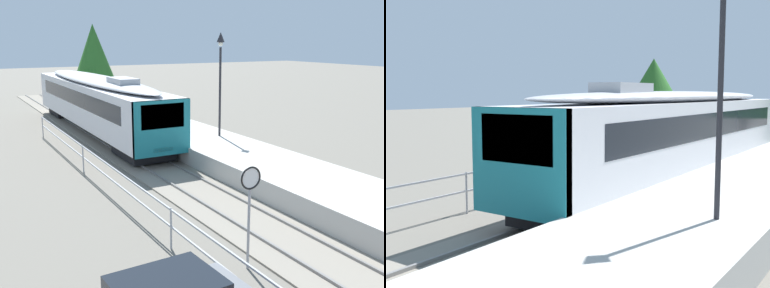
# 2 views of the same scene
# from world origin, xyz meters

# --- Properties ---
(ground_plane) EXTENTS (160.00, 160.00, 0.00)m
(ground_plane) POSITION_xyz_m (-3.00, 22.00, 0.00)
(ground_plane) COLOR #6B665B
(track_rails) EXTENTS (3.20, 60.00, 0.14)m
(track_rails) POSITION_xyz_m (0.00, 22.00, 0.03)
(track_rails) COLOR gray
(track_rails) RESTS_ON ground
(commuter_train) EXTENTS (2.82, 19.90, 3.74)m
(commuter_train) POSITION_xyz_m (0.00, 29.32, 2.15)
(commuter_train) COLOR silver
(commuter_train) RESTS_ON track_rails
(station_platform) EXTENTS (3.90, 60.00, 0.90)m
(station_platform) POSITION_xyz_m (3.25, 22.00, 0.45)
(station_platform) COLOR #B7B5AD
(station_platform) RESTS_ON ground
(platform_lamp_mid_platform) EXTENTS (0.34, 0.34, 5.35)m
(platform_lamp_mid_platform) POSITION_xyz_m (4.10, 21.20, 4.62)
(platform_lamp_mid_platform) COLOR #232328
(platform_lamp_mid_platform) RESTS_ON station_platform
(tree_behind_carpark) EXTENTS (4.96, 4.96, 6.46)m
(tree_behind_carpark) POSITION_xyz_m (-10.17, 48.46, 4.34)
(tree_behind_carpark) COLOR brown
(tree_behind_carpark) RESTS_ON ground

